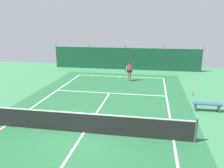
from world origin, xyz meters
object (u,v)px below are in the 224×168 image
at_px(tennis_ball_near_player, 87,106).
at_px(water_bottle, 192,94).
at_px(tennis_net, 84,123).
at_px(tennis_player, 129,70).
at_px(courtside_bench, 207,105).
at_px(parked_car, 157,59).
at_px(tennis_ball_midcourt, 92,77).

xyz_separation_m(tennis_ball_near_player, water_bottle, (6.82, 3.53, 0.09)).
relative_size(tennis_net, tennis_player, 6.17).
relative_size(tennis_net, tennis_ball_near_player, 153.33).
relative_size(tennis_ball_near_player, courtside_bench, 0.04).
bearing_deg(parked_car, tennis_player, -106.08).
bearing_deg(tennis_player, water_bottle, 149.85).
height_order(tennis_player, courtside_bench, tennis_player).
bearing_deg(parked_car, water_bottle, -77.43).
relative_size(tennis_player, tennis_ball_near_player, 24.85).
distance_m(tennis_net, water_bottle, 9.21).
xyz_separation_m(tennis_ball_near_player, parked_car, (4.41, 15.19, 0.81)).
bearing_deg(tennis_player, tennis_ball_near_player, 79.02).
bearing_deg(tennis_ball_near_player, courtside_bench, 3.71).
relative_size(tennis_ball_midcourt, parked_car, 0.02).
distance_m(tennis_ball_near_player, courtside_bench, 7.19).
bearing_deg(tennis_ball_near_player, tennis_net, -76.16).
xyz_separation_m(tennis_ball_near_player, courtside_bench, (7.17, 0.46, 0.34)).
bearing_deg(water_bottle, tennis_ball_midcourt, 154.61).
distance_m(courtside_bench, water_bottle, 3.10).
height_order(courtside_bench, water_bottle, courtside_bench).
distance_m(tennis_player, tennis_ball_midcourt, 3.82).
bearing_deg(courtside_bench, tennis_ball_midcourt, 141.35).
distance_m(tennis_net, tennis_ball_midcourt, 11.40).
distance_m(tennis_player, courtside_bench, 8.36).
bearing_deg(water_bottle, tennis_player, 145.61).
bearing_deg(tennis_ball_near_player, parked_car, 73.80).
xyz_separation_m(tennis_ball_near_player, tennis_ball_midcourt, (-1.76, 7.60, 0.00)).
height_order(tennis_net, tennis_ball_midcourt, tennis_net).
xyz_separation_m(tennis_ball_midcourt, water_bottle, (8.57, -4.07, 0.09)).
bearing_deg(courtside_bench, water_bottle, 96.52).
bearing_deg(water_bottle, courtside_bench, -83.48).
xyz_separation_m(tennis_net, tennis_player, (1.02, 10.39, 0.45)).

